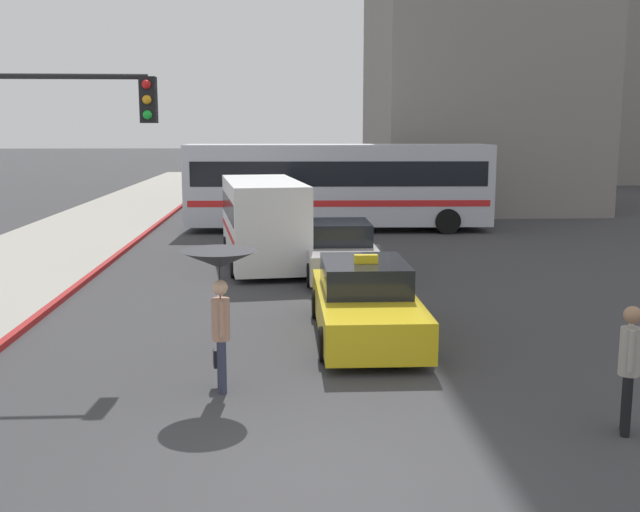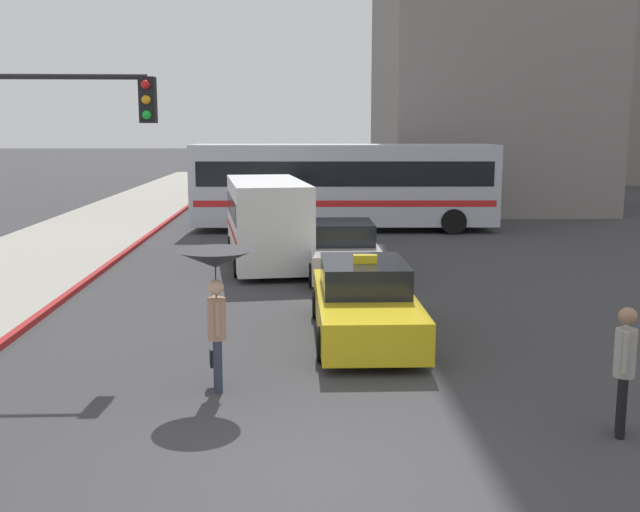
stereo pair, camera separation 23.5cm
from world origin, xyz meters
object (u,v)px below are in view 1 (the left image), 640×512
Objects in this scene: ambulance_van at (263,219)px; city_bus at (338,183)px; pedestrian_with_umbrella at (220,274)px; sedan_red at (340,251)px; taxi at (365,302)px; pedestrian_man at (630,360)px; traffic_light at (37,148)px.

ambulance_van is 8.06m from city_bus.
sedan_red is at bearing -25.91° from pedestrian_with_umbrella.
taxi is 5.61m from pedestrian_man.
ambulance_van is at bearing -18.42° from city_bus.
city_bus is 2.30× the size of traffic_light.
taxi is 1.08× the size of sedan_red.
sedan_red is at bearing 134.24° from ambulance_van.
traffic_light is at bearing 41.52° from pedestrian_with_umbrella.
city_bus is at bearing -117.23° from ambulance_van.
traffic_light is (-5.88, -6.27, 2.93)m from sedan_red.
taxi is at bearing -50.68° from pedestrian_with_umbrella.
pedestrian_with_umbrella reaches higher than taxi.
pedestrian_with_umbrella is 4.66m from traffic_light.
sedan_red is at bearing -2.36° from city_bus.
city_bus reaches higher than taxi.
traffic_light reaches higher than city_bus.
ambulance_van is at bearing 64.67° from traffic_light.
traffic_light reaches higher than ambulance_van.
pedestrian_man is at bearing -119.55° from pedestrian_with_umbrella.
ambulance_van is 1.14× the size of traffic_light.
ambulance_van is 10.62m from pedestrian_with_umbrella.
pedestrian_man reaches higher than taxi.
taxi is 0.94× the size of traffic_light.
ambulance_van is 0.49× the size of city_bus.
pedestrian_with_umbrella is (-2.49, -8.93, 1.14)m from sedan_red.
taxi is at bearing -0.83° from city_bus.
ambulance_van is 2.69× the size of pedestrian_with_umbrella.
pedestrian_with_umbrella is (-2.50, -2.94, 1.15)m from taxi.
pedestrian_with_umbrella reaches higher than pedestrian_man.
pedestrian_with_umbrella reaches higher than sedan_red.
taxi is at bearing -126.53° from pedestrian_man.
traffic_light is at bearing 46.83° from sedan_red.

